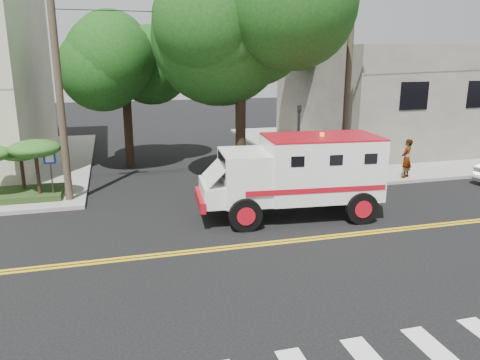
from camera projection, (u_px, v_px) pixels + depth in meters
name	position (u px, v px, depth m)	size (l,w,h in m)	color
ground	(250.00, 246.00, 14.22)	(100.00, 100.00, 0.00)	black
sidewalk_ne	(390.00, 144.00, 30.25)	(17.00, 17.00, 0.15)	gray
building_right	(410.00, 95.00, 30.31)	(14.00, 12.00, 6.00)	#625C54
utility_pole_left	(59.00, 86.00, 17.23)	(0.28, 0.28, 9.00)	#382D23
utility_pole_right	(348.00, 82.00, 20.46)	(0.28, 0.28, 9.00)	#382D23
tree_main	(253.00, 14.00, 18.66)	(6.08, 5.70, 9.85)	black
tree_left	(131.00, 53.00, 23.05)	(4.48, 4.20, 7.70)	black
tree_right	(313.00, 48.00, 29.63)	(4.80, 4.50, 8.20)	black
traffic_signal	(298.00, 138.00, 19.84)	(0.15, 0.18, 3.60)	#3F3F42
accessibility_sign	(51.00, 169.00, 18.03)	(0.45, 0.10, 2.02)	#3F3F42
palm_planter	(17.00, 161.00, 18.07)	(3.52, 2.63, 2.36)	#1E3314
armored_truck	(298.00, 172.00, 16.45)	(6.54, 3.04, 2.89)	white
pedestrian_a	(407.00, 158.00, 21.42)	(0.65, 0.43, 1.79)	gray
pedestrian_b	(336.00, 154.00, 21.98)	(0.94, 0.73, 1.93)	gray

